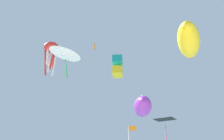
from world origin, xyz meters
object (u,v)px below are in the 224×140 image
(kite_diamond_black, at_px, (165,121))
(kite_inflatable_yellow, at_px, (189,41))
(kite_inflatable_purple, at_px, (143,107))
(kite_delta_white, at_px, (66,52))
(kite_parafoil_orange, at_px, (95,47))
(kite_box_teal, at_px, (118,66))
(kite_octopus_red, at_px, (51,49))

(kite_diamond_black, bearing_deg, kite_inflatable_yellow, 28.09)
(kite_inflatable_purple, relative_size, kite_delta_white, 1.47)
(kite_parafoil_orange, xyz_separation_m, kite_box_teal, (4.45, -5.64, -6.13))
(kite_inflatable_yellow, bearing_deg, kite_octopus_red, -110.14)
(kite_delta_white, height_order, kite_inflatable_yellow, kite_delta_white)
(kite_inflatable_purple, xyz_separation_m, kite_parafoil_orange, (-7.68, 11.96, 13.97))
(kite_box_teal, distance_m, kite_inflatable_yellow, 16.22)
(kite_octopus_red, bearing_deg, kite_parafoil_orange, -24.15)
(kite_octopus_red, bearing_deg, kite_inflatable_purple, -89.36)
(kite_delta_white, xyz_separation_m, kite_box_teal, (6.96, 6.31, 0.11))
(kite_inflatable_purple, xyz_separation_m, kite_diamond_black, (3.77, 6.70, -0.81))
(kite_inflatable_purple, distance_m, kite_delta_white, 12.78)
(kite_box_teal, bearing_deg, kite_parafoil_orange, -46.94)
(kite_box_teal, bearing_deg, kite_octopus_red, 6.04)
(kite_diamond_black, bearing_deg, kite_octopus_red, -62.05)
(kite_diamond_black, height_order, kite_box_teal, kite_box_teal)
(kite_octopus_red, distance_m, kite_box_teal, 11.43)
(kite_parafoil_orange, relative_size, kite_inflatable_yellow, 0.46)
(kite_octopus_red, height_order, kite_inflatable_yellow, kite_octopus_red)
(kite_parafoil_orange, xyz_separation_m, kite_inflatable_yellow, (12.00, -19.73, -8.88))
(kite_octopus_red, relative_size, kite_diamond_black, 1.51)
(kite_octopus_red, distance_m, kite_inflatable_yellow, 23.86)
(kite_diamond_black, bearing_deg, kite_delta_white, -38.46)
(kite_octopus_red, relative_size, kite_box_teal, 1.58)
(kite_delta_white, distance_m, kite_box_teal, 9.39)
(kite_octopus_red, xyz_separation_m, kite_diamond_black, (17.97, 0.63, -11.82))
(kite_delta_white, relative_size, kite_octopus_red, 0.89)
(kite_delta_white, xyz_separation_m, kite_inflatable_yellow, (14.50, -7.78, -2.63))
(kite_inflatable_yellow, bearing_deg, kite_delta_white, -101.60)
(kite_diamond_black, bearing_deg, kite_box_teal, -60.96)
(kite_delta_white, relative_size, kite_parafoil_orange, 1.44)
(kite_delta_white, bearing_deg, kite_inflatable_purple, 81.24)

